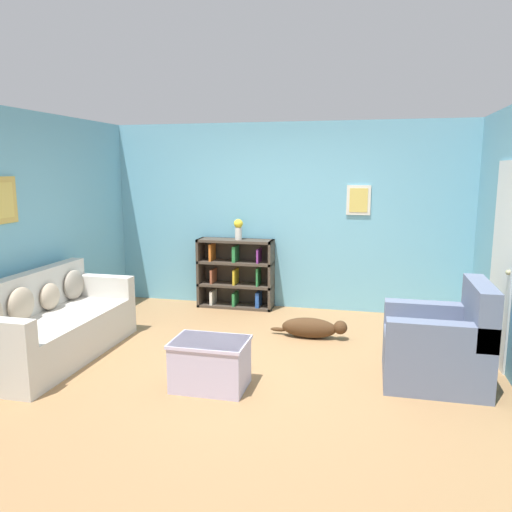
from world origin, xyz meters
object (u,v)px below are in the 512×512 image
bookshelf (236,274)px  coffee_table (210,362)px  recliner_chair (441,346)px  dog (312,328)px  vase (238,228)px  couch (51,326)px

bookshelf → coffee_table: bearing=-79.5°
recliner_chair → dog: size_ratio=1.05×
recliner_chair → vase: (-2.49, 2.04, 0.80)m
coffee_table → vase: (-0.45, 2.64, 0.91)m
dog → vase: size_ratio=3.16×
coffee_table → dog: 1.73m
recliner_chair → dog: 1.63m
vase → couch: bearing=-121.6°
bookshelf → vase: vase is taller
couch → dog: 2.89m
bookshelf → dog: bookshelf is taller
coffee_table → dog: size_ratio=0.74×
couch → dog: (2.61, 1.23, -0.21)m
couch → vase: 2.83m
bookshelf → couch: bearing=-120.5°
couch → recliner_chair: 3.93m
recliner_chair → vase: bearing=140.8°
vase → bookshelf: bearing=150.6°
dog → recliner_chair: bearing=-36.1°
couch → recliner_chair: size_ratio=2.04×
bookshelf → dog: size_ratio=1.18×
recliner_chair → bookshelf: bearing=140.9°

